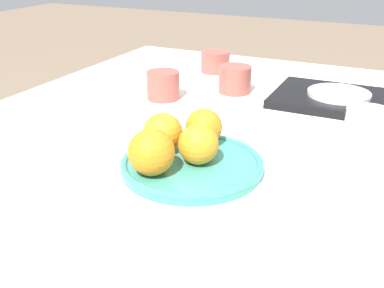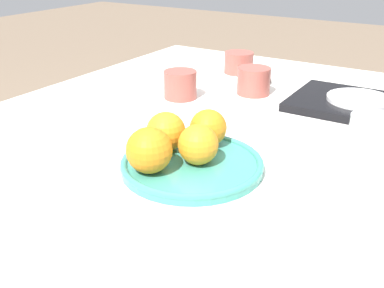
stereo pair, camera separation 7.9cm
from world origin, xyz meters
name	(u,v)px [view 1 (the left image)]	position (x,y,z in m)	size (l,w,h in m)	color
table	(233,229)	(0.00, 0.00, 0.36)	(1.16, 1.07, 0.71)	silver
fruit_platter	(192,164)	(0.03, -0.34, 0.72)	(0.26, 0.26, 0.02)	teal
orange_0	(198,144)	(0.05, -0.33, 0.76)	(0.07, 0.07, 0.07)	orange
orange_1	(204,127)	(0.02, -0.26, 0.76)	(0.07, 0.07, 0.07)	orange
orange_2	(151,152)	(-0.01, -0.41, 0.77)	(0.08, 0.08, 0.08)	orange
orange_3	(163,133)	(-0.04, -0.32, 0.76)	(0.07, 0.07, 0.07)	orange
water_glass	(365,142)	(0.31, -0.22, 0.77)	(0.08, 0.08, 0.12)	silver
serving_tray	(338,99)	(0.21, 0.15, 0.72)	(0.32, 0.24, 0.02)	black
side_plate	(339,94)	(0.21, 0.15, 0.74)	(0.16, 0.16, 0.01)	white
cup_0	(215,62)	(-0.19, 0.30, 0.74)	(0.09, 0.09, 0.06)	#9E4C42
cup_1	(163,85)	(-0.21, -0.01, 0.75)	(0.09, 0.09, 0.07)	#9E4C42
cup_2	(235,79)	(-0.06, 0.12, 0.75)	(0.09, 0.09, 0.07)	#9E4C42
napkin	(155,124)	(-0.13, -0.18, 0.72)	(0.12, 0.11, 0.01)	silver
soy_dish	(241,79)	(-0.08, 0.23, 0.72)	(0.05, 0.05, 0.01)	black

